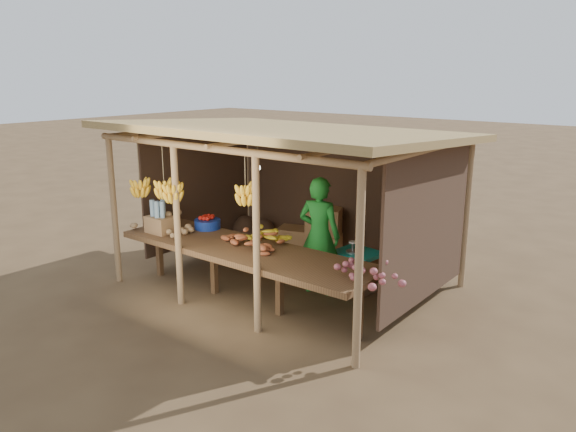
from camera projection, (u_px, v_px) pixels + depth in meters
The scene contains 13 objects.
ground at pixel (288, 283), 8.47m from camera, with size 60.00×60.00×0.00m, color brown.
stall_structure at pixel (280, 158), 7.98m from camera, with size 4.70×3.50×2.43m.
counter at pixel (245, 252), 7.56m from camera, with size 3.90×1.05×0.80m.
potato_heap at pixel (162, 219), 8.33m from camera, with size 0.90×0.54×0.36m, color #A27E54, non-canonical shape.
sweet_potato_heap at pixel (249, 233), 7.59m from camera, with size 0.87×0.52×0.35m, color #B4572E, non-canonical shape.
onion_heap at pixel (366, 265), 6.33m from camera, with size 0.87×0.52×0.36m, color #B0555D, non-canonical shape.
banana_pile at pixel (269, 229), 7.81m from camera, with size 0.54×0.32×0.34m, color yellow, non-canonical shape.
tomato_basin at pixel (207, 223), 8.46m from camera, with size 0.39×0.39×0.21m.
bottle_box at pixel (161, 220), 8.22m from camera, with size 0.39×0.31×0.49m.
vendor at pixel (319, 236), 7.94m from camera, with size 0.62×0.41×1.70m, color #1B7B25.
tarp_crate at pixel (357, 269), 8.19m from camera, with size 0.68×0.60×0.74m.
carton_stack at pixel (314, 236), 9.51m from camera, with size 1.28×0.60×0.89m.
burlap_sacks at pixel (254, 231), 10.20m from camera, with size 0.91×0.48×0.64m.
Camera 1 is at (4.89, -6.26, 3.11)m, focal length 35.00 mm.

